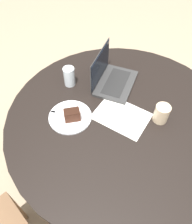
{
  "coord_description": "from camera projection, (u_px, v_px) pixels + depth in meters",
  "views": [
    {
      "loc": [
        0.04,
        -0.82,
        1.75
      ],
      "look_at": [
        -0.14,
        -0.04,
        0.78
      ],
      "focal_mm": 35.0,
      "sensor_mm": 36.0,
      "label": 1
    }
  ],
  "objects": [
    {
      "name": "dining_table",
      "position": [
        120.0,
        126.0,
        1.37
      ],
      "size": [
        1.36,
        1.36,
        0.74
      ],
      "color": "black",
      "rests_on": "ground_plane"
    },
    {
      "name": "fork",
      "position": [
        62.0,
        113.0,
        1.28
      ],
      "size": [
        0.17,
        0.03,
        0.0
      ],
      "rotation": [
        0.0,
        0.0,
        9.44
      ],
      "color": "silver",
      "rests_on": "plate"
    },
    {
      "name": "laptop",
      "position": [
        112.0,
        78.0,
        1.43
      ],
      "size": [
        0.27,
        0.35,
        0.23
      ],
      "rotation": [
        0.0,
        0.0,
        4.58
      ],
      "color": "#2D2D2D",
      "rests_on": "dining_table"
    },
    {
      "name": "cake_slice",
      "position": [
        72.0,
        115.0,
        1.23
      ],
      "size": [
        0.11,
        0.09,
        0.07
      ],
      "rotation": [
        0.0,
        0.0,
        3.59
      ],
      "color": "#472619",
      "rests_on": "plate"
    },
    {
      "name": "coffee_glass",
      "position": [
        161.0,
        113.0,
        1.23
      ],
      "size": [
        0.08,
        0.08,
        0.11
      ],
      "color": "#C6AD89",
      "rests_on": "dining_table"
    },
    {
      "name": "ground_plane",
      "position": [
        114.0,
        169.0,
        1.86
      ],
      "size": [
        12.0,
        12.0,
        0.0
      ],
      "primitive_type": "plane",
      "color": "gray"
    },
    {
      "name": "water_glass",
      "position": [
        69.0,
        76.0,
        1.41
      ],
      "size": [
        0.07,
        0.07,
        0.13
      ],
      "color": "silver",
      "rests_on": "dining_table"
    },
    {
      "name": "paper_document",
      "position": [
        121.0,
        116.0,
        1.28
      ],
      "size": [
        0.36,
        0.31,
        0.0
      ],
      "rotation": [
        0.0,
        0.0,
        -0.33
      ],
      "color": "white",
      "rests_on": "dining_table"
    },
    {
      "name": "plate",
      "position": [
        70.0,
        117.0,
        1.27
      ],
      "size": [
        0.25,
        0.25,
        0.01
      ],
      "color": "silver",
      "rests_on": "dining_table"
    }
  ]
}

